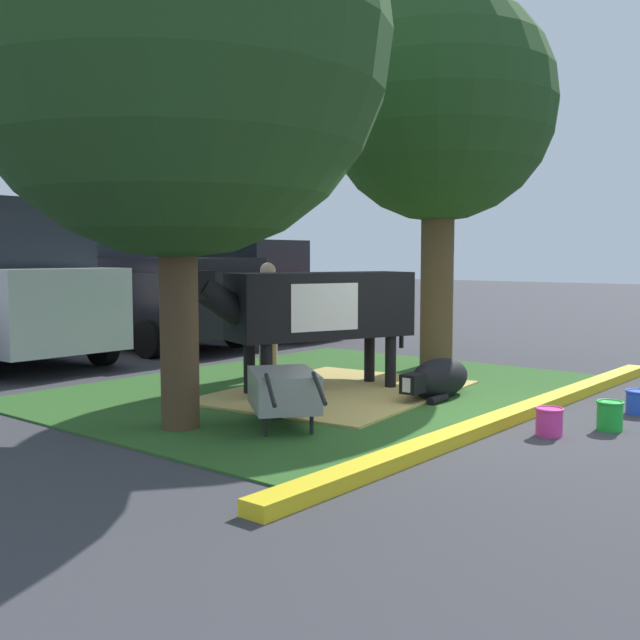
# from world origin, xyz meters

# --- Properties ---
(ground_plane) EXTENTS (80.00, 80.00, 0.00)m
(ground_plane) POSITION_xyz_m (0.00, 0.00, 0.00)
(ground_plane) COLOR #38383D
(grass_island) EXTENTS (6.68, 5.12, 0.02)m
(grass_island) POSITION_xyz_m (0.48, 2.21, 0.01)
(grass_island) COLOR #2D5B23
(grass_island) RESTS_ON ground
(curb_yellow) EXTENTS (7.88, 0.24, 0.12)m
(curb_yellow) POSITION_xyz_m (0.48, -0.50, 0.06)
(curb_yellow) COLOR yellow
(curb_yellow) RESTS_ON ground
(hay_bedding) EXTENTS (3.46, 2.77, 0.04)m
(hay_bedding) POSITION_xyz_m (0.39, 1.81, 0.03)
(hay_bedding) COLOR tan
(hay_bedding) RESTS_ON ground
(shade_tree_left) EXTENTS (4.11, 4.11, 5.78)m
(shade_tree_left) POSITION_xyz_m (-2.08, 1.84, 3.71)
(shade_tree_left) COLOR #4C3823
(shade_tree_left) RESTS_ON ground
(shade_tree_right) EXTENTS (3.43, 3.43, 5.63)m
(shade_tree_right) POSITION_xyz_m (3.05, 2.02, 3.88)
(shade_tree_right) COLOR brown
(shade_tree_right) RESTS_ON ground
(cow_holstein) EXTENTS (3.02, 1.54, 1.53)m
(cow_holstein) POSITION_xyz_m (0.20, 2.05, 1.08)
(cow_holstein) COLOR black
(cow_holstein) RESTS_ON ground
(calf_lying) EXTENTS (1.31, 0.51, 0.48)m
(calf_lying) POSITION_xyz_m (0.91, 0.72, 0.24)
(calf_lying) COLOR black
(calf_lying) RESTS_ON ground
(person_handler) EXTENTS (0.45, 0.35, 1.60)m
(person_handler) POSITION_xyz_m (0.90, 3.49, 0.86)
(person_handler) COLOR #9E7F5B
(person_handler) RESTS_ON ground
(wheelbarrow) EXTENTS (1.27, 1.43, 0.63)m
(wheelbarrow) POSITION_xyz_m (-1.44, 1.06, 0.39)
(wheelbarrow) COLOR gray
(wheelbarrow) RESTS_ON ground
(bucket_pink) EXTENTS (0.27, 0.27, 0.27)m
(bucket_pink) POSITION_xyz_m (-0.02, -1.05, 0.14)
(bucket_pink) COLOR #EA3893
(bucket_pink) RESTS_ON ground
(bucket_green) EXTENTS (0.27, 0.27, 0.29)m
(bucket_green) POSITION_xyz_m (0.57, -1.41, 0.15)
(bucket_green) COLOR green
(bucket_green) RESTS_ON ground
(bucket_blue) EXTENTS (0.29, 0.29, 0.26)m
(bucket_blue) POSITION_xyz_m (1.54, -1.39, 0.14)
(bucket_blue) COLOR blue
(bucket_blue) RESTS_ON ground
(pickup_truck_black) EXTENTS (2.27, 5.42, 2.42)m
(pickup_truck_black) POSITION_xyz_m (1.96, 8.08, 1.11)
(pickup_truck_black) COLOR black
(pickup_truck_black) RESTS_ON ground
(hatchback_white) EXTENTS (2.06, 4.42, 2.02)m
(hatchback_white) POSITION_xyz_m (4.56, 7.59, 0.98)
(hatchback_white) COLOR red
(hatchback_white) RESTS_ON ground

